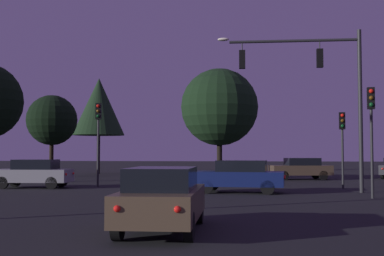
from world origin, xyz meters
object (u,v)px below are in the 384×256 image
(traffic_light_corner_right, at_px, (342,134))
(traffic_signal_mast_arm, at_px, (320,80))
(traffic_light_corner_left, at_px, (371,120))
(car_crossing_left, at_px, (239,176))
(car_nearside_lane, at_px, (163,198))
(tree_center_horizon, at_px, (219,107))
(car_far_lane, at_px, (301,168))
(tree_left_far, at_px, (99,107))
(tree_right_cluster, at_px, (52,120))
(car_crossing_right, at_px, (34,173))
(traffic_light_median, at_px, (98,128))

(traffic_light_corner_right, bearing_deg, traffic_signal_mast_arm, -118.07)
(traffic_light_corner_left, relative_size, traffic_light_corner_right, 1.14)
(traffic_signal_mast_arm, distance_m, car_crossing_left, 6.02)
(traffic_light_corner_left, distance_m, car_nearside_lane, 12.09)
(tree_center_horizon, bearing_deg, car_nearside_lane, -89.60)
(traffic_signal_mast_arm, bearing_deg, car_crossing_left, -169.53)
(car_far_lane, distance_m, tree_left_far, 19.48)
(traffic_light_corner_right, distance_m, car_crossing_left, 6.69)
(tree_left_far, xyz_separation_m, tree_right_cluster, (-1.75, -6.33, -1.64))
(traffic_light_corner_left, xyz_separation_m, tree_right_cluster, (-20.48, 15.85, 1.18))
(car_crossing_right, bearing_deg, traffic_light_corner_left, -14.05)
(traffic_light_corner_right, relative_size, car_crossing_right, 0.97)
(tree_center_horizon, bearing_deg, car_far_lane, 19.79)
(traffic_light_corner_right, distance_m, tree_right_cluster, 22.72)
(car_crossing_left, bearing_deg, tree_center_horizon, 98.98)
(tree_left_far, bearing_deg, car_far_lane, -23.66)
(tree_right_cluster, bearing_deg, traffic_signal_mast_arm, -34.36)
(tree_right_cluster, bearing_deg, car_far_lane, -3.63)
(traffic_light_corner_right, relative_size, tree_right_cluster, 0.63)
(car_crossing_left, height_order, tree_right_cluster, tree_right_cluster)
(traffic_light_median, relative_size, car_far_lane, 1.03)
(traffic_light_corner_right, relative_size, car_crossing_left, 0.91)
(tree_center_horizon, bearing_deg, car_crossing_left, -81.02)
(traffic_signal_mast_arm, xyz_separation_m, car_crossing_left, (-3.86, -0.71, -4.57))
(traffic_light_corner_right, distance_m, tree_center_horizon, 10.03)
(traffic_light_corner_right, xyz_separation_m, traffic_light_median, (-13.21, -0.32, 0.41))
(traffic_light_median, relative_size, tree_right_cluster, 0.73)
(traffic_light_corner_left, distance_m, tree_center_horizon, 14.62)
(traffic_light_corner_left, relative_size, tree_left_far, 0.53)
(car_nearside_lane, relative_size, car_far_lane, 0.96)
(car_crossing_right, bearing_deg, traffic_signal_mast_arm, -4.45)
(car_far_lane, height_order, tree_right_cluster, tree_right_cluster)
(car_nearside_lane, xyz_separation_m, tree_center_horizon, (-0.16, 22.17, 4.21))
(traffic_signal_mast_arm, xyz_separation_m, car_crossing_right, (-14.87, 1.16, -4.57))
(traffic_light_corner_left, relative_size, car_crossing_left, 1.04)
(tree_center_horizon, bearing_deg, traffic_light_corner_right, -44.62)
(traffic_light_corner_right, xyz_separation_m, car_crossing_right, (-16.34, -1.61, -2.07))
(tree_right_cluster, bearing_deg, traffic_light_corner_right, -26.45)
(car_nearside_lane, bearing_deg, tree_left_far, 110.29)
(tree_left_far, distance_m, tree_right_cluster, 6.77)
(traffic_light_corner_right, xyz_separation_m, tree_left_far, (-18.54, 16.42, 3.20))
(traffic_light_corner_left, bearing_deg, car_crossing_left, 157.65)
(car_nearside_lane, bearing_deg, car_crossing_right, 124.85)
(traffic_light_median, relative_size, tree_left_far, 0.54)
(car_far_lane, bearing_deg, car_crossing_right, -144.95)
(traffic_light_corner_left, relative_size, car_far_lane, 1.02)
(traffic_light_corner_left, height_order, traffic_light_median, traffic_light_median)
(car_crossing_left, relative_size, car_crossing_right, 1.07)
(traffic_light_corner_right, relative_size, tree_center_horizon, 0.53)
(traffic_light_median, height_order, tree_center_horizon, tree_center_horizon)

